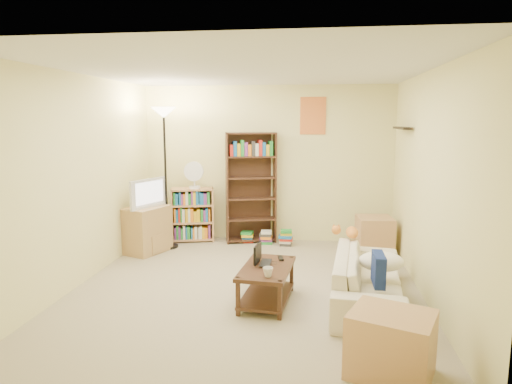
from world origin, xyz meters
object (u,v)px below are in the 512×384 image
laptop (269,263)px  tall_bookshelf (251,185)px  end_cabinet (391,344)px  short_bookshelf (193,215)px  mug (268,272)px  coffee_table (267,280)px  sofa (368,279)px  desk_fan (194,174)px  floor_lamp (164,137)px  side_table (374,236)px  tabby_cat (349,232)px  tv_stand (147,230)px  television (145,193)px

laptop → tall_bookshelf: (-0.54, 2.35, 0.52)m
end_cabinet → short_bookshelf: bearing=125.2°
mug → tall_bookshelf: bearing=101.6°
coffee_table → short_bookshelf: short_bookshelf is taller
sofa → desk_fan: size_ratio=4.30×
sofa → laptop: 1.08m
mug → sofa: bearing=24.2°
short_bookshelf → end_cabinet: bearing=-69.5°
floor_lamp → end_cabinet: 4.55m
end_cabinet → coffee_table: bearing=130.6°
short_bookshelf → side_table: 2.87m
coffee_table → short_bookshelf: 2.78m
short_bookshelf → end_cabinet: 4.46m
sofa → short_bookshelf: short_bookshelf is taller
laptop → mug: mug is taller
floor_lamp → end_cabinet: bearing=-48.5°
laptop → mug: 0.39m
tabby_cat → tall_bookshelf: 2.15m
tall_bookshelf → end_cabinet: 4.12m
tabby_cat → tv_stand: tv_stand is taller
tabby_cat → floor_lamp: (-2.68, 1.07, 1.11)m
short_bookshelf → television: bearing=-141.3°
tv_stand → short_bookshelf: bearing=75.8°
sofa → tall_bookshelf: tall_bookshelf is taller
television → desk_fan: 0.89m
mug → tv_stand: bearing=135.8°
coffee_table → tall_bookshelf: bearing=107.3°
tv_stand → desk_fan: bearing=71.5°
short_bookshelf → desk_fan: 0.67m
laptop → sofa: bearing=-84.8°
coffee_table → tall_bookshelf: tall_bookshelf is taller
sofa → television: (-3.07, 1.50, 0.63)m
coffee_table → television: size_ratio=1.32×
desk_fan → end_cabinet: desk_fan is taller
sofa → end_cabinet: 1.45m
coffee_table → tv_stand: 2.59m
laptop → desk_fan: size_ratio=0.65×
mug → tall_bookshelf: 2.84m
television → mug: bearing=-111.8°
tall_bookshelf → short_bookshelf: (-0.94, -0.08, -0.50)m
tall_bookshelf → side_table: (1.89, -0.49, -0.65)m
sofa → tabby_cat: size_ratio=4.47×
tall_bookshelf → end_cabinet: bearing=-81.9°
tabby_cat → side_table: 1.21m
laptop → end_cabinet: 1.75m
floor_lamp → television: bearing=-128.6°
tv_stand → short_bookshelf: (0.52, 0.69, 0.09)m
coffee_table → short_bookshelf: bearing=127.1°
television → tall_bookshelf: tall_bookshelf is taller
television → short_bookshelf: television is taller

